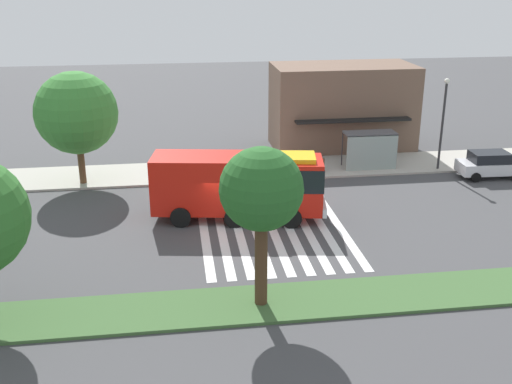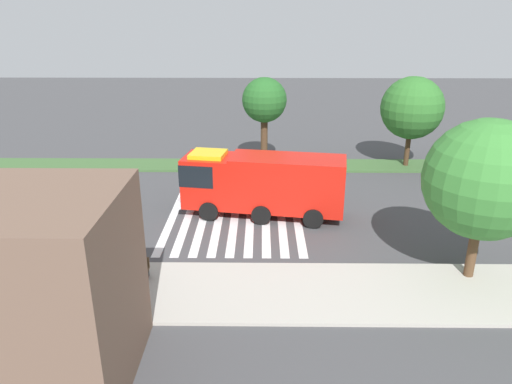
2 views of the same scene
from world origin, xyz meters
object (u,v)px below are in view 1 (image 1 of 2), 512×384
(parked_car_mid, at_px, (491,164))
(fire_hydrant, at_px, (1,183))
(bench_near_shelter, at_px, (312,164))
(fire_truck, at_px, (243,183))
(bus_stop_shelter, at_px, (371,144))
(sidewalk_tree_west, at_px, (76,113))
(street_lamp, at_px, (443,116))
(median_tree_center, at_px, (261,191))

(parked_car_mid, bearing_deg, fire_hydrant, 179.35)
(parked_car_mid, distance_m, bench_near_shelter, 11.70)
(fire_truck, distance_m, bus_stop_shelter, 12.01)
(sidewalk_tree_west, height_order, fire_hydrant, sidewalk_tree_west)
(fire_hydrant, bearing_deg, sidewalk_tree_west, 5.84)
(street_lamp, distance_m, median_tree_center, 21.58)
(parked_car_mid, height_order, bench_near_shelter, parked_car_mid)
(parked_car_mid, height_order, street_lamp, street_lamp)
(fire_truck, bearing_deg, median_tree_center, -83.09)
(fire_truck, relative_size, parked_car_mid, 2.20)
(fire_truck, distance_m, fire_hydrant, 15.79)
(bus_stop_shelter, xyz_separation_m, sidewalk_tree_west, (-19.00, -0.29, 2.77))
(bench_near_shelter, distance_m, sidewalk_tree_west, 15.55)
(sidewalk_tree_west, height_order, median_tree_center, sidewalk_tree_west)
(parked_car_mid, relative_size, street_lamp, 0.71)
(bench_near_shelter, xyz_separation_m, street_lamp, (8.61, -0.72, 3.18))
(parked_car_mid, height_order, fire_hydrant, parked_car_mid)
(fire_truck, height_order, parked_car_mid, fire_truck)
(sidewalk_tree_west, bearing_deg, street_lamp, -0.97)
(street_lamp, relative_size, sidewalk_tree_west, 0.87)
(fire_truck, bearing_deg, fire_hydrant, 164.98)
(sidewalk_tree_west, xyz_separation_m, fire_hydrant, (-4.89, -0.50, -4.17))
(sidewalk_tree_west, distance_m, median_tree_center, 18.63)
(bench_near_shelter, xyz_separation_m, sidewalk_tree_west, (-15.00, -0.32, 4.07))
(parked_car_mid, bearing_deg, bench_near_shelter, 170.04)
(street_lamp, bearing_deg, parked_car_mid, -32.59)
(fire_truck, xyz_separation_m, street_lamp, (14.18, 6.56, 1.72))
(fire_truck, height_order, bench_near_shelter, fire_truck)
(fire_truck, bearing_deg, street_lamp, 34.12)
(parked_car_mid, distance_m, fire_hydrant, 31.36)
(bus_stop_shelter, bearing_deg, fire_truck, -142.83)
(fire_truck, relative_size, bench_near_shelter, 6.03)
(street_lamp, distance_m, fire_hydrant, 28.68)
(bench_near_shelter, xyz_separation_m, fire_hydrant, (-19.89, -0.82, -0.10))
(parked_car_mid, bearing_deg, sidewalk_tree_west, 177.70)
(bus_stop_shelter, bearing_deg, median_tree_center, -120.99)
(bench_near_shelter, bearing_deg, street_lamp, -4.76)
(bus_stop_shelter, xyz_separation_m, street_lamp, (4.61, -0.69, 1.89))
(bench_near_shelter, distance_m, street_lamp, 9.21)
(median_tree_center, bearing_deg, fire_truck, 87.63)
(sidewalk_tree_west, bearing_deg, fire_truck, -36.43)
(median_tree_center, bearing_deg, bus_stop_shelter, 59.01)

